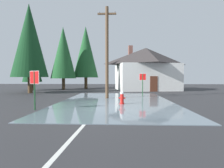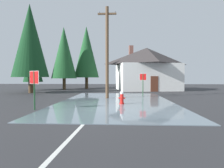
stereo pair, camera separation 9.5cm
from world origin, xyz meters
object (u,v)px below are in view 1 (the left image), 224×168
object	(u,v)px
house	(146,68)
pine_tree_mid_left	(86,52)
fire_hydrant	(122,98)
pine_tree_short_left	(32,63)
pine_tree_tall_left	(63,53)
stop_sign_near	(34,82)
stop_sign_far	(143,80)
pine_tree_far_center	(29,41)
utility_pole	(107,51)

from	to	relation	value
house	pine_tree_mid_left	xyz separation A→B (m)	(-9.40, 2.81, 2.79)
fire_hydrant	pine_tree_short_left	bearing A→B (deg)	133.57
pine_tree_tall_left	pine_tree_short_left	bearing A→B (deg)	-158.19
stop_sign_near	stop_sign_far	distance (m)	10.86
house	pine_tree_mid_left	world-z (taller)	pine_tree_mid_left
pine_tree_mid_left	pine_tree_short_left	world-z (taller)	pine_tree_mid_left
house	pine_tree_far_center	bearing A→B (deg)	-156.98
fire_hydrant	stop_sign_far	world-z (taller)	stop_sign_far
stop_sign_far	pine_tree_tall_left	distance (m)	14.64
stop_sign_near	pine_tree_far_center	distance (m)	13.32
pine_tree_short_left	fire_hydrant	bearing A→B (deg)	-46.43
stop_sign_far	pine_tree_far_center	xyz separation A→B (m)	(-12.82, 2.83, 4.57)
stop_sign_far	pine_tree_tall_left	size ratio (longest dim) A/B	0.23
utility_pole	pine_tree_far_center	xyz separation A→B (m)	(-9.44, 5.30, 2.02)
house	pine_tree_mid_left	distance (m)	10.20
utility_pole	pine_tree_tall_left	size ratio (longest dim) A/B	0.84
pine_tree_mid_left	pine_tree_far_center	distance (m)	10.20
stop_sign_far	pine_tree_short_left	distance (m)	16.75
utility_pole	pine_tree_mid_left	distance (m)	15.02
utility_pole	pine_tree_short_left	size ratio (longest dim) A/B	1.17
stop_sign_far	utility_pole	bearing A→B (deg)	-143.81
pine_tree_short_left	pine_tree_far_center	bearing A→B (deg)	-66.82
stop_sign_near	stop_sign_far	xyz separation A→B (m)	(7.04, 8.27, -0.01)
house	pine_tree_short_left	world-z (taller)	pine_tree_short_left
fire_hydrant	house	world-z (taller)	house
house	pine_tree_short_left	distance (m)	16.44
utility_pole	pine_tree_tall_left	distance (m)	13.80
pine_tree_short_left	pine_tree_far_center	size ratio (longest dim) A/B	0.64
fire_hydrant	pine_tree_far_center	distance (m)	14.92
pine_tree_tall_left	pine_tree_far_center	bearing A→B (deg)	-108.09
stop_sign_near	pine_tree_far_center	xyz separation A→B (m)	(-5.78, 11.10, 4.56)
utility_pole	pine_tree_tall_left	bearing A→B (deg)	122.62
fire_hydrant	pine_tree_short_left	world-z (taller)	pine_tree_short_left
fire_hydrant	pine_tree_mid_left	world-z (taller)	pine_tree_mid_left
house	pine_tree_short_left	xyz separation A→B (m)	(-16.35, -1.46, 0.74)
fire_hydrant	pine_tree_short_left	xyz separation A→B (m)	(-12.69, 13.34, 3.50)
house	pine_tree_mid_left	bearing A→B (deg)	163.38
stop_sign_far	house	world-z (taller)	house
fire_hydrant	pine_tree_far_center	world-z (taller)	pine_tree_far_center
stop_sign_near	pine_tree_short_left	xyz separation A→B (m)	(-7.77, 15.75, 2.37)
fire_hydrant	pine_tree_short_left	distance (m)	18.74
pine_tree_far_center	pine_tree_mid_left	bearing A→B (deg)	60.87
stop_sign_near	pine_tree_far_center	bearing A→B (deg)	117.51
stop_sign_far	house	size ratio (longest dim) A/B	0.22
pine_tree_tall_left	pine_tree_mid_left	bearing A→B (deg)	42.24
house	pine_tree_far_center	world-z (taller)	pine_tree_far_center
pine_tree_tall_left	pine_tree_short_left	size ratio (longest dim) A/B	1.41
fire_hydrant	stop_sign_far	bearing A→B (deg)	70.17
house	pine_tree_tall_left	distance (m)	12.54
stop_sign_near	pine_tree_mid_left	bearing A→B (deg)	92.33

